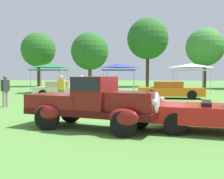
{
  "coord_description": "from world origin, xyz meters",
  "views": [
    {
      "loc": [
        1.78,
        -9.25,
        1.81
      ],
      "look_at": [
        0.62,
        1.69,
        1.16
      ],
      "focal_mm": 44.27,
      "sensor_mm": 36.0,
      "label": 1
    }
  ],
  "objects": [
    {
      "name": "show_car_cream",
      "position": [
        -4.06,
        10.49,
        0.6
      ],
      "size": [
        3.88,
        1.73,
        1.22
      ],
      "color": "beige",
      "rests_on": "ground_plane"
    },
    {
      "name": "canopy_tent_left_field",
      "position": [
        -6.57,
        15.32,
        2.42
      ],
      "size": [
        2.91,
        2.91,
        2.71
      ],
      "color": "#B7B7BC",
      "rests_on": "ground_plane"
    },
    {
      "name": "canopy_tent_center_field",
      "position": [
        -0.22,
        16.28,
        2.42
      ],
      "size": [
        2.97,
        2.97,
        2.71
      ],
      "color": "#B7B7BC",
      "rests_on": "ground_plane"
    },
    {
      "name": "spectator_by_row",
      "position": [
        -1.64,
        6.4,
        0.91
      ],
      "size": [
        0.46,
        0.39,
        1.69
      ],
      "color": "#383838",
      "rests_on": "ground_plane"
    },
    {
      "name": "ground_plane",
      "position": [
        0.0,
        0.0,
        0.0
      ],
      "size": [
        120.0,
        120.0,
        0.0
      ],
      "primitive_type": "plane",
      "color": "#568C3D"
    },
    {
      "name": "treeline_mid_left",
      "position": [
        -4.54,
        24.43,
        4.49
      ],
      "size": [
        4.62,
        4.62,
        6.82
      ],
      "color": "brown",
      "rests_on": "ground_plane"
    },
    {
      "name": "neighbor_convertible",
      "position": [
        4.28,
        -0.68,
        0.58
      ],
      "size": [
        4.44,
        2.54,
        1.4
      ],
      "color": "red",
      "rests_on": "ground_plane"
    },
    {
      "name": "treeline_mid_right",
      "position": [
        9.53,
        25.8,
        4.99
      ],
      "size": [
        4.67,
        4.67,
        7.34
      ],
      "color": "#47331E",
      "rests_on": "ground_plane"
    },
    {
      "name": "treeline_far_left",
      "position": [
        -12.18,
        27.27,
        4.98
      ],
      "size": [
        4.67,
        4.67,
        7.33
      ],
      "color": "#47331E",
      "rests_on": "ground_plane"
    },
    {
      "name": "show_car_orange",
      "position": [
        3.84,
        10.8,
        0.6
      ],
      "size": [
        4.6,
        1.78,
        1.22
      ],
      "color": "orange",
      "rests_on": "ground_plane"
    },
    {
      "name": "canopy_tent_right_field",
      "position": [
        6.32,
        16.68,
        2.42
      ],
      "size": [
        3.16,
        3.16,
        2.71
      ],
      "color": "#B7B7BC",
      "rests_on": "ground_plane"
    },
    {
      "name": "spectator_far_side",
      "position": [
        -2.74,
        5.99,
        0.91
      ],
      "size": [
        0.4,
        0.24,
        1.69
      ],
      "color": "#7F7056",
      "rests_on": "ground_plane"
    },
    {
      "name": "spectator_near_truck",
      "position": [
        -5.43,
        4.75,
        0.91
      ],
      "size": [
        0.37,
        0.46,
        1.69
      ],
      "color": "#9E998E",
      "rests_on": "ground_plane"
    },
    {
      "name": "feature_pickup_truck",
      "position": [
        0.23,
        -0.46,
        0.87
      ],
      "size": [
        4.61,
        2.77,
        1.7
      ],
      "color": "#400B0B",
      "rests_on": "ground_plane"
    },
    {
      "name": "treeline_center",
      "position": [
        2.62,
        28.36,
        6.41
      ],
      "size": [
        5.53,
        5.53,
        9.2
      ],
      "color": "#47331E",
      "rests_on": "ground_plane"
    }
  ]
}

